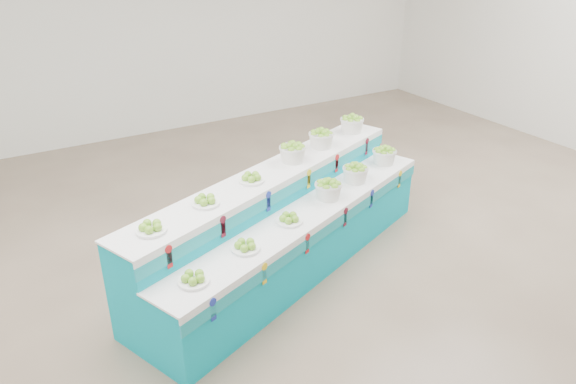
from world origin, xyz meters
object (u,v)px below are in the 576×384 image
object	(u,v)px
basket_lower_left	(328,189)
display_stand	(288,223)
plate_upper_mid	(205,200)
basket_upper_right	(352,124)

from	to	relation	value
basket_lower_left	display_stand	bearing A→B (deg)	169.44
basket_lower_left	plate_upper_mid	size ratio (longest dim) A/B	1.11
basket_lower_left	basket_upper_right	size ratio (longest dim) A/B	1.00
plate_upper_mid	basket_lower_left	bearing A→B (deg)	1.16
plate_upper_mid	basket_upper_right	distance (m)	2.49
basket_lower_left	basket_upper_right	world-z (taller)	basket_upper_right
basket_lower_left	plate_upper_mid	bearing A→B (deg)	-178.84
plate_upper_mid	basket_upper_right	xyz separation A→B (m)	(2.32, 0.91, 0.06)
display_stand	plate_upper_mid	distance (m)	1.10
display_stand	basket_lower_left	size ratio (longest dim) A/B	13.24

